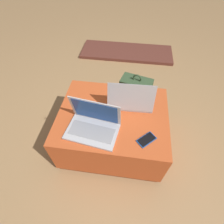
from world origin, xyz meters
The scene contains 7 objects.
ground_plane centered at (0.00, 0.00, 0.00)m, with size 14.00×14.00×0.00m, color tan.
ottoman centered at (0.00, 0.00, 0.22)m, with size 0.89×0.72×0.43m.
laptop_near centered at (-0.12, -0.16, 0.48)m, with size 0.40×0.29×0.25m.
laptop_far centered at (0.13, 0.13, 0.48)m, with size 0.37×0.25×0.24m.
cell_phone centered at (0.27, -0.21, 0.44)m, with size 0.15×0.15×0.01m.
backpack centered at (0.18, 0.51, 0.19)m, with size 0.35×0.28×0.46m.
fireplace_hearth centered at (0.00, 1.61, 0.02)m, with size 1.40×0.50×0.04m.
Camera 1 is at (0.12, -0.89, 1.52)m, focal length 28.00 mm.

